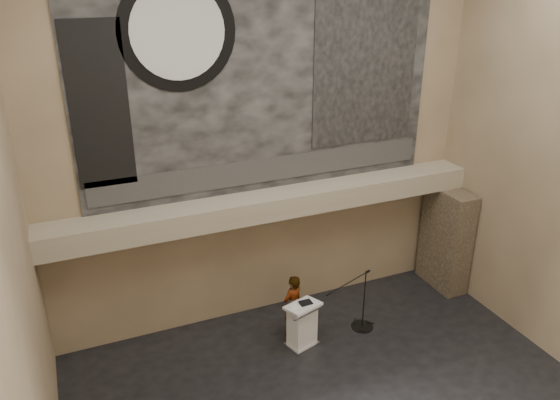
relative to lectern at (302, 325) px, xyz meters
name	(u,v)px	position (x,y,z in m)	size (l,w,h in m)	color
wall_back	(266,143)	(-0.12, 1.77, 3.70)	(10.00, 0.02, 8.50)	#7D6C4F
wall_left	(13,278)	(-5.12, -2.23, 3.70)	(0.02, 8.00, 8.50)	#7D6C4F
soffit	(273,204)	(-0.12, 1.37, 2.40)	(10.00, 0.80, 0.50)	gray
sprinkler_left	(205,228)	(-1.72, 1.32, 2.12)	(0.04, 0.04, 0.06)	#B2893D
sprinkler_right	(348,203)	(1.78, 1.32, 2.12)	(0.04, 0.04, 0.06)	#B2893D
banner	(266,77)	(-0.12, 1.74, 5.15)	(8.00, 0.05, 5.00)	black
banner_text_strip	(267,170)	(-0.12, 1.70, 3.10)	(7.76, 0.02, 0.55)	#2D2D2D
banner_clock_rim	(178,32)	(-1.92, 1.70, 6.15)	(2.30, 2.30, 0.02)	black
banner_clock_face	(178,32)	(-1.92, 1.68, 6.15)	(1.84, 1.84, 0.02)	silver
banner_building_print	(366,65)	(2.28, 1.70, 5.25)	(2.60, 0.02, 3.60)	black
banner_brick_print	(99,107)	(-3.52, 1.70, 4.85)	(1.10, 0.02, 3.20)	black
stone_pier	(446,238)	(4.53, 0.92, 0.80)	(0.60, 1.40, 2.70)	#403527
lectern	(302,325)	(0.00, 0.00, 0.00)	(0.85, 0.71, 1.14)	silver
binder	(306,303)	(0.08, 0.00, 0.56)	(0.27, 0.22, 0.04)	black
papers	(296,308)	(-0.18, -0.07, 0.55)	(0.19, 0.26, 0.01)	white
speaker_person	(293,305)	(-0.01, 0.50, 0.21)	(0.55, 0.36, 1.52)	silver
mic_stand	(361,319)	(1.56, 0.05, -0.31)	(1.51, 0.74, 1.52)	black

